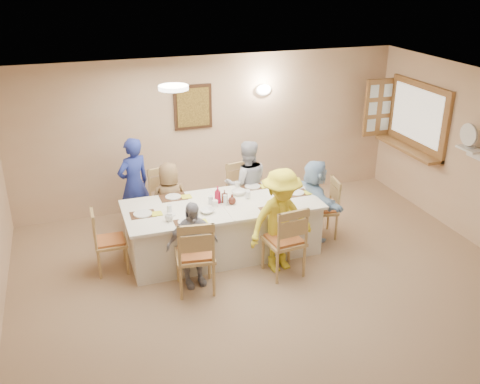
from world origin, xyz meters
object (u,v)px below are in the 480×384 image
object	(u,v)px
chair_front_right	(284,239)
caregiver	(134,184)
chair_back_right	(244,194)
diner_front_left	(192,244)
diner_back_left	(170,201)
diner_right_end	(314,200)
condiment_ketchup	(218,195)
chair_front_left	(195,253)
dining_table	(222,228)
chair_back_left	(169,203)
diner_back_right	(247,184)
chair_right_end	(322,208)
chair_left_end	(110,240)
serving_hatch	(418,117)
diner_front_right	(281,221)
desk_fan	(470,139)

from	to	relation	value
chair_front_right	caregiver	world-z (taller)	caregiver
chair_back_right	diner_front_left	size ratio (longest dim) A/B	0.83
diner_back_left	diner_right_end	world-z (taller)	diner_right_end
diner_back_left	condiment_ketchup	world-z (taller)	diner_back_left
chair_front_left	dining_table	bearing A→B (deg)	-119.37
chair_back_left	diner_back_left	xyz separation A→B (m)	(0.00, -0.12, 0.08)
dining_table	diner_right_end	xyz separation A→B (m)	(1.42, 0.00, 0.24)
chair_front_left	diner_back_right	distance (m)	1.91
chair_right_end	diner_back_right	distance (m)	1.19
dining_table	chair_left_end	size ratio (longest dim) A/B	3.01
chair_back_left	chair_left_end	size ratio (longest dim) A/B	1.13
diner_front_left	caregiver	size ratio (longest dim) A/B	0.79
serving_hatch	caregiver	distance (m)	4.70
chair_back_right	chair_left_end	world-z (taller)	chair_back_right
diner_front_left	condiment_ketchup	size ratio (longest dim) A/B	4.74
dining_table	chair_right_end	bearing A→B (deg)	0.00
chair_front_left	diner_back_left	xyz separation A→B (m)	(0.00, 1.48, 0.08)
diner_back_right	chair_left_end	bearing A→B (deg)	25.36
chair_left_end	diner_front_right	bearing A→B (deg)	-106.92
chair_back_left	caregiver	bearing A→B (deg)	130.43
diner_front_left	desk_fan	bearing A→B (deg)	-5.97
caregiver	chair_back_left	bearing A→B (deg)	116.93
chair_front_left	diner_back_left	bearing A→B (deg)	-82.50
chair_back_left	diner_front_left	xyz separation A→B (m)	(-0.00, -1.48, 0.07)
diner_right_end	chair_left_end	bearing A→B (deg)	88.13
diner_back_left	diner_right_end	xyz separation A→B (m)	(2.02, -0.68, 0.02)
chair_front_left	diner_back_left	distance (m)	1.48
desk_fan	chair_front_right	bearing A→B (deg)	-177.63
chair_front_left	diner_front_left	xyz separation A→B (m)	(0.00, 0.12, 0.07)
desk_fan	chair_back_right	size ratio (longest dim) A/B	0.31
chair_front_right	dining_table	bearing A→B (deg)	-59.16
chair_front_left	desk_fan	bearing A→B (deg)	-170.83
desk_fan	caregiver	distance (m)	4.93
serving_hatch	caregiver	size ratio (longest dim) A/B	1.02
chair_back_left	chair_left_end	distance (m)	1.24
condiment_ketchup	caregiver	bearing A→B (deg)	132.09
chair_back_left	caregiver	world-z (taller)	caregiver
diner_front_right	condiment_ketchup	bearing A→B (deg)	121.44
chair_right_end	chair_front_right	bearing A→B (deg)	-41.53
diner_back_right	diner_right_end	size ratio (longest dim) A/B	1.14
chair_back_right	desk_fan	bearing A→B (deg)	-38.59
chair_back_right	diner_back_right	distance (m)	0.25
desk_fan	serving_hatch	bearing A→B (deg)	85.34
diner_front_right	chair_front_right	bearing A→B (deg)	-100.51
serving_hatch	chair_front_right	xyz separation A→B (m)	(-2.96, -1.47, -0.99)
dining_table	chair_front_left	world-z (taller)	chair_front_left
desk_fan	chair_left_end	world-z (taller)	desk_fan
chair_back_left	chair_back_right	world-z (taller)	chair_back_left
serving_hatch	caregiver	world-z (taller)	serving_hatch
chair_back_left	diner_back_left	world-z (taller)	diner_back_left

